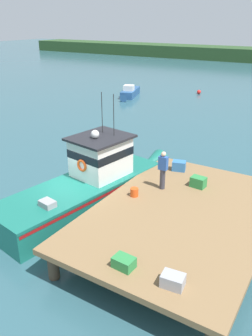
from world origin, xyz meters
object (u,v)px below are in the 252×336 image
(mooring_buoy_spare_mooring, at_px, (199,92))
(crate_single_by_cleat, at_px, (124,262))
(crate_single_far, at_px, (198,182))
(moored_boat_off_the_point, at_px, (130,93))
(crate_stack_near_edge, at_px, (179,166))
(main_fishing_boat, at_px, (91,183))
(bait_bucket, at_px, (134,192))
(crate_stack_mid_dock, at_px, (173,280))
(deckhand_by_the_boat, at_px, (163,169))

(mooring_buoy_spare_mooring, bearing_deg, crate_single_by_cleat, -73.23)
(crate_single_far, xyz_separation_m, moored_boat_off_the_point, (-14.76, 18.85, -0.98))
(crate_stack_near_edge, bearing_deg, crate_single_by_cleat, -78.54)
(main_fishing_boat, height_order, bait_bucket, main_fishing_boat)
(crate_stack_mid_dock, bearing_deg, deckhand_by_the_boat, 119.03)
(bait_bucket, height_order, deckhand_by_the_boat, deckhand_by_the_boat)
(crate_single_by_cleat, xyz_separation_m, crate_single_far, (-0.06, 5.95, 0.06))
(crate_single_far, bearing_deg, main_fishing_boat, -157.76)
(deckhand_by_the_boat, height_order, moored_boat_off_the_point, deckhand_by_the_boat)
(main_fishing_boat, distance_m, crate_single_by_cleat, 6.04)
(moored_boat_off_the_point, bearing_deg, crate_single_far, -51.93)
(deckhand_by_the_boat, bearing_deg, main_fishing_boat, -165.02)
(crate_stack_mid_dock, distance_m, moored_boat_off_the_point, 29.65)
(mooring_buoy_spare_mooring, bearing_deg, main_fishing_boat, -79.64)
(main_fishing_boat, xyz_separation_m, crate_single_far, (4.27, 1.74, 0.41))
(crate_stack_mid_dock, bearing_deg, main_fishing_boat, 144.46)
(moored_boat_off_the_point, bearing_deg, main_fishing_boat, -62.99)
(main_fishing_boat, xyz_separation_m, deckhand_by_the_boat, (3.05, 0.82, 1.05))
(crate_stack_near_edge, bearing_deg, moored_boat_off_the_point, 127.10)
(crate_single_far, xyz_separation_m, bait_bucket, (-1.85, -2.11, -0.05))
(crate_stack_near_edge, relative_size, bait_bucket, 1.76)
(bait_bucket, bearing_deg, main_fishing_boat, 171.45)
(bait_bucket, bearing_deg, mooring_buoy_spare_mooring, 105.24)
(crate_single_far, height_order, deckhand_by_the_boat, deckhand_by_the_boat)
(crate_single_far, xyz_separation_m, deckhand_by_the_boat, (-1.21, -0.93, 0.64))
(main_fishing_boat, distance_m, mooring_buoy_spare_mooring, 26.27)
(deckhand_by_the_boat, bearing_deg, crate_single_by_cleat, -75.79)
(bait_bucket, distance_m, moored_boat_off_the_point, 24.63)
(crate_single_by_cleat, height_order, bait_bucket, bait_bucket)
(crate_single_by_cleat, relative_size, mooring_buoy_spare_mooring, 1.34)
(crate_stack_mid_dock, xyz_separation_m, mooring_buoy_spare_mooring, (-10.54, 29.99, -1.16))
(crate_single_by_cleat, xyz_separation_m, crate_stack_mid_dock, (1.49, 0.05, 0.01))
(crate_single_far, bearing_deg, mooring_buoy_spare_mooring, 110.46)
(main_fishing_boat, height_order, moored_boat_off_the_point, main_fishing_boat)
(main_fishing_boat, distance_m, crate_stack_mid_dock, 7.16)
(deckhand_by_the_boat, bearing_deg, moored_boat_off_the_point, 124.42)
(crate_stack_mid_dock, height_order, mooring_buoy_spare_mooring, crate_stack_mid_dock)
(crate_single_by_cleat, xyz_separation_m, crate_stack_near_edge, (-1.44, 7.10, 0.06))
(crate_stack_mid_dock, bearing_deg, mooring_buoy_spare_mooring, 109.36)
(mooring_buoy_spare_mooring, bearing_deg, crate_stack_near_edge, -71.64)
(deckhand_by_the_boat, bearing_deg, crate_stack_near_edge, 94.64)
(main_fishing_boat, bearing_deg, crate_stack_mid_dock, -35.54)
(crate_stack_near_edge, relative_size, moored_boat_off_the_point, 0.12)
(main_fishing_boat, height_order, deckhand_by_the_boat, main_fishing_boat)
(main_fishing_boat, height_order, crate_single_far, main_fishing_boat)
(crate_single_far, distance_m, crate_stack_mid_dock, 6.10)
(bait_bucket, bearing_deg, deckhand_by_the_boat, 61.43)
(crate_stack_mid_dock, relative_size, bait_bucket, 1.76)
(crate_single_far, bearing_deg, moored_boat_off_the_point, 128.07)
(crate_stack_near_edge, bearing_deg, mooring_buoy_spare_mooring, 108.36)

